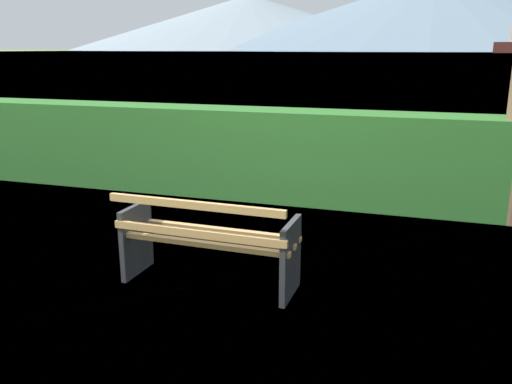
{
  "coord_description": "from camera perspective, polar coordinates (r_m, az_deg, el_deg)",
  "views": [
    {
      "loc": [
        1.78,
        -4.2,
        2.09
      ],
      "look_at": [
        0.0,
        1.36,
        0.52
      ],
      "focal_mm": 37.46,
      "sensor_mm": 36.0,
      "label": 1
    }
  ],
  "objects": [
    {
      "name": "park_bench",
      "position": [
        4.81,
        -5.19,
        -5.3
      ],
      "size": [
        1.61,
        0.61,
        0.87
      ],
      "color": "tan",
      "rests_on": "ground_plane"
    },
    {
      "name": "distant_hills",
      "position": [
        555.17,
        18.41,
        17.24
      ],
      "size": [
        799.95,
        433.08,
        66.6
      ],
      "color": "gray",
      "rests_on": "ground_plane"
    },
    {
      "name": "hedge_row",
      "position": [
        7.55,
        3.77,
        3.91
      ],
      "size": [
        11.59,
        0.74,
        1.27
      ],
      "primitive_type": "cube",
      "color": "#2D6B28",
      "rests_on": "ground_plane"
    },
    {
      "name": "water_surface",
      "position": [
        312.34,
        17.95,
        14.0
      ],
      "size": [
        620.0,
        620.0,
        0.0
      ],
      "primitive_type": "plane",
      "color": "#7A99A8",
      "rests_on": "ground_plane"
    },
    {
      "name": "ground_plane",
      "position": [
        5.02,
        -4.8,
        -9.61
      ],
      "size": [
        1400.0,
        1400.0,
        0.0
      ],
      "primitive_type": "plane",
      "color": "olive"
    }
  ]
}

